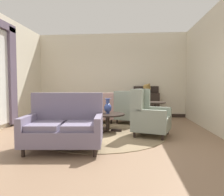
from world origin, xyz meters
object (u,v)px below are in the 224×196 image
object	(u,v)px
porcelain_vase	(108,107)
armchair_foreground_right	(65,115)
side_table	(155,113)
gramophone	(148,87)
coffee_table	(108,117)
settee	(64,127)
armchair_far_left	(131,110)
armchair_near_sideboard	(148,116)
sideboard	(146,104)
armchair_back_corner	(99,110)

from	to	relation	value
porcelain_vase	armchair_foreground_right	distance (m)	1.13
side_table	gramophone	bearing A→B (deg)	91.25
coffee_table	settee	xyz separation A→B (m)	(-0.64, -1.53, 0.03)
porcelain_vase	side_table	bearing A→B (deg)	17.65
porcelain_vase	settee	bearing A→B (deg)	-111.98
armchair_far_left	coffee_table	bearing A→B (deg)	82.79
settee	gramophone	distance (m)	4.32
porcelain_vase	armchair_near_sideboard	bearing A→B (deg)	-20.98
side_table	armchair_far_left	bearing A→B (deg)	129.04
porcelain_vase	sideboard	world-z (taller)	sideboard
armchair_near_sideboard	side_table	distance (m)	0.81
settee	armchair_foreground_right	bearing A→B (deg)	101.70
porcelain_vase	armchair_far_left	distance (m)	1.35
armchair_near_sideboard	armchair_foreground_right	bearing A→B (deg)	98.23
armchair_back_corner	armchair_near_sideboard	size ratio (longest dim) A/B	0.99
armchair_foreground_right	side_table	bearing A→B (deg)	106.14
coffee_table	gramophone	bearing A→B (deg)	62.78
coffee_table	armchair_foreground_right	world-z (taller)	armchair_foreground_right
settee	armchair_near_sideboard	size ratio (longest dim) A/B	1.33
armchair_far_left	settee	bearing A→B (deg)	84.17
settee	armchair_near_sideboard	distance (m)	2.01
armchair_back_corner	armchair_far_left	bearing A→B (deg)	160.40
settee	armchair_far_left	size ratio (longest dim) A/B	1.32
gramophone	armchair_foreground_right	bearing A→B (deg)	-135.50
side_table	coffee_table	bearing A→B (deg)	-160.76
coffee_table	porcelain_vase	size ratio (longest dim) A/B	2.27
sideboard	settee	bearing A→B (deg)	-114.39
armchair_foreground_right	gramophone	xyz separation A→B (m)	(2.31, 2.27, 0.71)
settee	armchair_far_left	xyz separation A→B (m)	(1.21, 2.77, 0.01)
settee	side_table	world-z (taller)	settee
settee	sideboard	bearing A→B (deg)	60.34
porcelain_vase	armchair_near_sideboard	distance (m)	1.08
armchair_foreground_right	porcelain_vase	bearing A→B (deg)	96.36
porcelain_vase	armchair_back_corner	bearing A→B (deg)	109.64
sideboard	porcelain_vase	bearing A→B (deg)	-115.93
sideboard	side_table	bearing A→B (deg)	-87.52
armchair_near_sideboard	side_table	size ratio (longest dim) A/B	1.48
armchair_foreground_right	armchair_near_sideboard	size ratio (longest dim) A/B	0.89
armchair_far_left	side_table	world-z (taller)	armchair_far_left
armchair_far_left	porcelain_vase	bearing A→B (deg)	82.02
porcelain_vase	armchair_foreground_right	world-z (taller)	armchair_foreground_right
side_table	gramophone	size ratio (longest dim) A/B	1.58
coffee_table	armchair_near_sideboard	distance (m)	1.05
armchair_near_sideboard	sideboard	size ratio (longest dim) A/B	0.95
coffee_table	armchair_foreground_right	size ratio (longest dim) A/B	0.89
armchair_foreground_right	sideboard	xyz separation A→B (m)	(2.26, 2.35, 0.10)
armchair_foreground_right	armchair_near_sideboard	bearing A→B (deg)	86.39
coffee_table	sideboard	bearing A→B (deg)	64.46
armchair_far_left	armchair_near_sideboard	bearing A→B (deg)	122.45
settee	armchair_back_corner	bearing A→B (deg)	80.05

